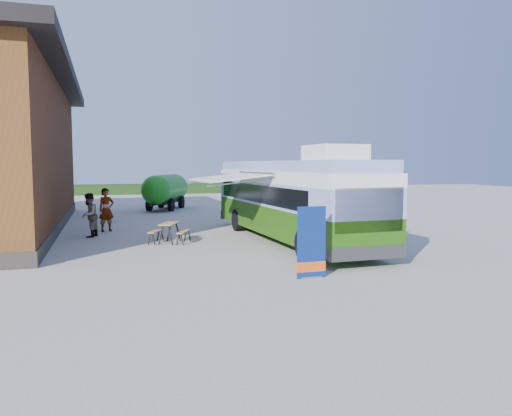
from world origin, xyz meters
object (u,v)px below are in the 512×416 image
object	(u,v)px
person_b	(89,215)
person_a	(106,210)
bus	(290,197)
banner	(311,249)
picnic_table	(170,228)
slurry_tanker	(166,189)

from	to	relation	value
person_b	person_a	bearing A→B (deg)	177.44
bus	banner	size ratio (longest dim) A/B	6.22
bus	person_b	bearing A→B (deg)	154.41
picnic_table	person_b	xyz separation A→B (m)	(-3.08, 2.60, 0.34)
person_a	bus	bearing A→B (deg)	-59.63
person_a	picnic_table	bearing A→B (deg)	-85.04
banner	person_b	bearing A→B (deg)	119.35
picnic_table	person_b	world-z (taller)	person_b
slurry_tanker	person_a	bearing A→B (deg)	-86.93
person_a	person_b	distance (m)	1.85
person_b	slurry_tanker	distance (m)	13.16
picnic_table	slurry_tanker	bearing A→B (deg)	108.76
slurry_tanker	bus	bearing A→B (deg)	-55.13
person_a	person_b	world-z (taller)	person_a
person_a	person_b	xyz separation A→B (m)	(-0.71, -1.70, -0.06)
slurry_tanker	person_b	bearing A→B (deg)	-87.25
picnic_table	slurry_tanker	size ratio (longest dim) A/B	0.29
banner	person_b	xyz separation A→B (m)	(-6.00, 9.86, 0.13)
bus	picnic_table	world-z (taller)	bus
picnic_table	slurry_tanker	world-z (taller)	slurry_tanker
person_a	slurry_tanker	xyz separation A→B (m)	(3.94, 10.60, 0.38)
picnic_table	person_a	world-z (taller)	person_a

